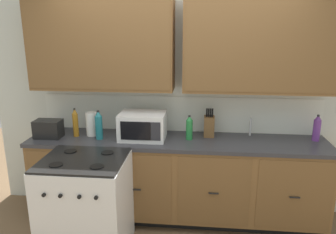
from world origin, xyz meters
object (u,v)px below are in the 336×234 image
(stove_range, at_px, (86,206))
(microwave, at_px, (143,126))
(paper_towel_roll, at_px, (92,124))
(toaster, at_px, (48,129))
(bottle_teal, at_px, (99,125))
(bottle_green, at_px, (189,128))
(bottle_violet, at_px, (317,128))
(bottle_amber, at_px, (75,123))
(knife_block, at_px, (209,126))

(stove_range, relative_size, microwave, 1.98)
(stove_range, height_order, paper_towel_roll, paper_towel_roll)
(toaster, bearing_deg, bottle_teal, 0.33)
(paper_towel_roll, relative_size, bottle_green, 0.99)
(bottle_teal, distance_m, bottle_green, 0.95)
(toaster, bearing_deg, bottle_violet, 3.63)
(microwave, distance_m, paper_towel_roll, 0.57)
(bottle_amber, height_order, bottle_green, bottle_amber)
(stove_range, xyz_separation_m, bottle_violet, (2.25, 0.74, 0.60))
(stove_range, height_order, bottle_violet, bottle_violet)
(bottle_violet, bearing_deg, knife_block, 178.08)
(paper_towel_roll, height_order, bottle_violet, bottle_violet)
(bottle_violet, xyz_separation_m, bottle_green, (-1.32, -0.10, -0.01))
(microwave, bearing_deg, bottle_violet, 3.67)
(bottle_violet, height_order, bottle_teal, bottle_teal)
(paper_towel_roll, bearing_deg, stove_range, -78.57)
(bottle_amber, bearing_deg, toaster, -167.02)
(paper_towel_roll, xyz_separation_m, bottle_green, (1.06, -0.03, -0.00))
(toaster, distance_m, bottle_teal, 0.56)
(paper_towel_roll, bearing_deg, bottle_amber, -164.69)
(microwave, xyz_separation_m, bottle_green, (0.49, 0.02, -0.01))
(toaster, height_order, bottle_teal, bottle_teal)
(paper_towel_roll, bearing_deg, toaster, -166.16)
(bottle_violet, relative_size, bottle_green, 1.06)
(knife_block, xyz_separation_m, bottle_teal, (-1.16, -0.21, 0.04))
(stove_range, bearing_deg, microwave, 54.91)
(bottle_violet, bearing_deg, stove_range, -161.81)
(microwave, relative_size, bottle_green, 1.84)
(stove_range, distance_m, bottle_amber, 0.93)
(microwave, bearing_deg, toaster, -176.46)
(stove_range, relative_size, knife_block, 3.06)
(knife_block, xyz_separation_m, bottle_green, (-0.21, -0.13, 0.01))
(paper_towel_roll, bearing_deg, bottle_green, -1.37)
(microwave, relative_size, bottle_amber, 1.54)
(knife_block, relative_size, bottle_teal, 1.00)
(stove_range, distance_m, microwave, 0.97)
(toaster, height_order, bottle_amber, bottle_amber)
(stove_range, bearing_deg, bottle_violet, 18.19)
(stove_range, relative_size, bottle_violet, 3.42)
(bottle_violet, distance_m, bottle_green, 1.32)
(stove_range, bearing_deg, bottle_green, 34.70)
(bottle_violet, bearing_deg, toaster, -176.37)
(toaster, bearing_deg, paper_towel_roll, 13.84)
(bottle_teal, bearing_deg, toaster, -179.67)
(bottle_amber, bearing_deg, stove_range, -64.50)
(microwave, bearing_deg, bottle_green, 2.45)
(bottle_teal, xyz_separation_m, bottle_green, (0.95, 0.08, -0.02))
(stove_range, height_order, toaster, toaster)
(paper_towel_roll, distance_m, bottle_green, 1.06)
(paper_towel_roll, height_order, bottle_green, bottle_green)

